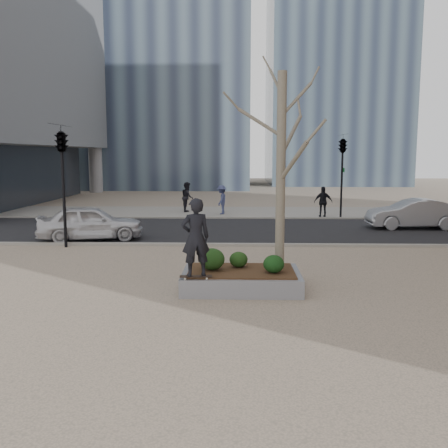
{
  "coord_description": "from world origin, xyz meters",
  "views": [
    {
      "loc": [
        0.91,
        -12.51,
        3.43
      ],
      "look_at": [
        0.5,
        2.0,
        1.4
      ],
      "focal_mm": 40.0,
      "sensor_mm": 36.0,
      "label": 1
    }
  ],
  "objects_px": {
    "planter": "(241,280)",
    "police_car": "(90,223)",
    "skateboard": "(196,277)",
    "skateboarder": "(196,237)"
  },
  "relations": [
    {
      "from": "planter",
      "to": "skateboard",
      "type": "height_order",
      "value": "skateboard"
    },
    {
      "from": "skateboard",
      "to": "police_car",
      "type": "xyz_separation_m",
      "value": [
        -4.9,
        7.91,
        0.23
      ]
    },
    {
      "from": "police_car",
      "to": "skateboard",
      "type": "bearing_deg",
      "value": -162.37
    },
    {
      "from": "planter",
      "to": "police_car",
      "type": "relative_size",
      "value": 0.73
    },
    {
      "from": "skateboarder",
      "to": "police_car",
      "type": "height_order",
      "value": "skateboarder"
    },
    {
      "from": "planter",
      "to": "skateboarder",
      "type": "height_order",
      "value": "skateboarder"
    },
    {
      "from": "planter",
      "to": "skateboarder",
      "type": "xyz_separation_m",
      "value": [
        -1.1,
        -0.8,
        1.24
      ]
    },
    {
      "from": "skateboard",
      "to": "skateboarder",
      "type": "bearing_deg",
      "value": 85.32
    },
    {
      "from": "planter",
      "to": "skateboarder",
      "type": "bearing_deg",
      "value": -143.98
    },
    {
      "from": "planter",
      "to": "skateboard",
      "type": "xyz_separation_m",
      "value": [
        -1.1,
        -0.8,
        0.26
      ]
    }
  ]
}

